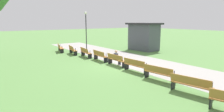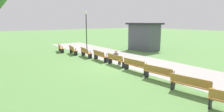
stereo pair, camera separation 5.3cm
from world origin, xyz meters
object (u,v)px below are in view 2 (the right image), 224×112
object	(u,v)px
bench_0	(60,48)
bench_2	(86,52)
bench_3	(100,55)
bench_6	(159,73)
bench_5	(135,65)
lamp_post	(86,24)
person_seated	(117,57)
kiosk	(144,36)
bench_4	(116,60)
bench_1	(73,50)
bench_7	(190,84)

from	to	relation	value
bench_0	bench_2	xyz separation A→B (m)	(4.39, 0.84, 0.00)
bench_2	bench_3	size ratio (longest dim) A/B	1.01
bench_2	bench_6	xyz separation A→B (m)	(8.92, 0.00, 0.00)
bench_2	bench_6	world-z (taller)	same
bench_2	bench_5	xyz separation A→B (m)	(6.70, 0.21, 0.00)
lamp_post	person_seated	bearing A→B (deg)	-10.73
bench_6	kiosk	distance (m)	11.77
bench_3	bench_4	world-z (taller)	same
bench_1	bench_3	xyz separation A→B (m)	(4.44, 0.56, 0.00)
bench_3	bench_5	world-z (taller)	same
person_seated	bench_7	bearing A→B (deg)	-6.54
bench_0	bench_4	xyz separation A→B (m)	(8.85, 1.12, 0.00)
bench_0	lamp_post	size ratio (longest dim) A/B	0.44
kiosk	bench_1	bearing A→B (deg)	-110.93
bench_4	person_seated	distance (m)	0.24
bench_2	bench_4	bearing A→B (deg)	10.85
lamp_post	kiosk	size ratio (longest dim) A/B	1.15
bench_5	bench_4	bearing A→B (deg)	174.57
bench_0	lamp_post	xyz separation A→B (m)	(1.11, 2.71, 2.57)
bench_7	person_seated	xyz separation A→B (m)	(-6.77, 0.78, 0.16)
bench_3	bench_6	size ratio (longest dim) A/B	0.99
bench_0	bench_1	xyz separation A→B (m)	(2.18, 0.49, 0.00)
bench_2	bench_7	bearing A→B (deg)	5.44
bench_0	bench_3	xyz separation A→B (m)	(6.62, 1.05, 0.00)
bench_0	bench_3	distance (m)	6.70
bench_6	bench_4	bearing A→B (deg)	169.15
bench_4	bench_7	bearing A→B (deg)	-5.41
bench_3	bench_5	distance (m)	4.47
bench_7	kiosk	xyz separation A→B (m)	(-11.05, 8.04, 1.16)
bench_1	person_seated	bearing A→B (deg)	17.61
bench_7	bench_6	bearing A→B (deg)	160.11
bench_1	bench_6	world-z (taller)	same
bench_6	bench_7	bearing A→B (deg)	-16.27
bench_2	lamp_post	world-z (taller)	lamp_post
bench_5	bench_7	distance (m)	4.47
bench_3	bench_4	bearing A→B (deg)	5.43
bench_0	bench_5	size ratio (longest dim) A/B	1.02
bench_6	lamp_post	xyz separation A→B (m)	(-12.21, 1.87, 2.57)
bench_1	bench_0	bearing A→B (deg)	-156.50
bench_1	lamp_post	size ratio (longest dim) A/B	0.44
bench_3	kiosk	bearing A→B (deg)	109.61
bench_0	bench_2	distance (m)	4.47
bench_0	bench_1	size ratio (longest dim) A/B	1.00
bench_5	kiosk	xyz separation A→B (m)	(-6.61, 7.47, 1.16)
bench_3	bench_6	world-z (taller)	same
bench_7	person_seated	world-z (taller)	person_seated
person_seated	bench_6	bearing A→B (deg)	-5.33
bench_2	kiosk	bearing A→B (deg)	96.61
bench_1	bench_7	bearing A→B (deg)	10.87
person_seated	kiosk	distance (m)	8.48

